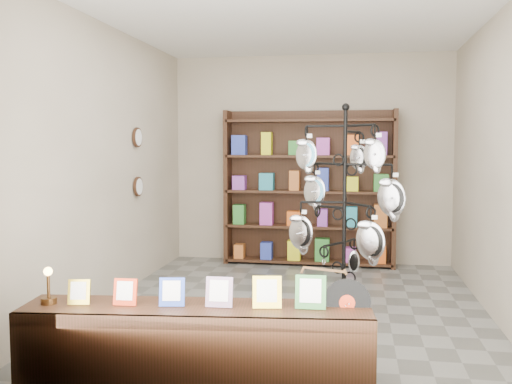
# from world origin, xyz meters

# --- Properties ---
(ground) EXTENTS (5.00, 5.00, 0.00)m
(ground) POSITION_xyz_m (0.00, 0.00, 0.00)
(ground) COLOR slate
(ground) RESTS_ON ground
(room_envelope) EXTENTS (5.00, 5.00, 5.00)m
(room_envelope) POSITION_xyz_m (0.00, 0.00, 1.85)
(room_envelope) COLOR #B7A893
(room_envelope) RESTS_ON ground
(display_tree) EXTENTS (1.15, 1.15, 2.07)m
(display_tree) POSITION_xyz_m (0.56, -0.74, 1.19)
(display_tree) COLOR black
(display_tree) RESTS_ON ground
(front_shelf) EXTENTS (2.45, 0.75, 0.85)m
(front_shelf) POSITION_xyz_m (-0.42, -2.08, 0.30)
(front_shelf) COLOR black
(front_shelf) RESTS_ON ground
(back_shelving) EXTENTS (2.42, 0.36, 2.20)m
(back_shelving) POSITION_xyz_m (0.00, 2.30, 1.03)
(back_shelving) COLOR black
(back_shelving) RESTS_ON ground
(wall_clocks) EXTENTS (0.03, 0.24, 0.84)m
(wall_clocks) POSITION_xyz_m (-1.97, 0.80, 1.50)
(wall_clocks) COLOR black
(wall_clocks) RESTS_ON ground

